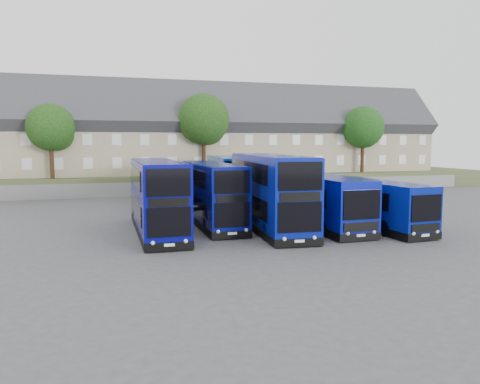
# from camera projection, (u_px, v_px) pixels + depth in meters

# --- Properties ---
(ground) EXTENTS (120.00, 120.00, 0.00)m
(ground) POSITION_uv_depth(u_px,v_px,m) (261.00, 236.00, 28.39)
(ground) COLOR #48484D
(ground) RESTS_ON ground
(retaining_wall) EXTENTS (70.00, 0.40, 1.50)m
(retaining_wall) POSITION_uv_depth(u_px,v_px,m) (189.00, 188.00, 51.18)
(retaining_wall) COLOR slate
(retaining_wall) RESTS_ON ground
(earth_bank) EXTENTS (80.00, 20.00, 2.00)m
(earth_bank) POSITION_uv_depth(u_px,v_px,m) (175.00, 179.00, 60.68)
(earth_bank) COLOR #464F2C
(earth_bank) RESTS_ON ground
(terrace_row) EXTENTS (60.00, 10.40, 11.20)m
(terrace_row) POSITION_uv_depth(u_px,v_px,m) (204.00, 135.00, 57.14)
(terrace_row) COLOR tan
(terrace_row) RESTS_ON earth_bank
(dd_front_left) EXTENTS (2.70, 11.37, 4.51)m
(dd_front_left) POSITION_uv_depth(u_px,v_px,m) (157.00, 198.00, 29.37)
(dd_front_left) COLOR #06077B
(dd_front_left) RESTS_ON ground
(dd_front_mid) EXTENTS (2.52, 10.67, 4.23)m
(dd_front_mid) POSITION_uv_depth(u_px,v_px,m) (212.00, 195.00, 32.14)
(dd_front_mid) COLOR #060D7A
(dd_front_mid) RESTS_ON ground
(dd_front_right) EXTENTS (3.77, 12.32, 4.83)m
(dd_front_right) POSITION_uv_depth(u_px,v_px,m) (270.00, 193.00, 30.80)
(dd_front_right) COLOR #071691
(dd_front_right) RESTS_ON ground
(dd_rear_left) EXTENTS (3.25, 10.06, 3.93)m
(dd_rear_left) POSITION_uv_depth(u_px,v_px,m) (161.00, 184.00, 42.89)
(dd_rear_left) COLOR navy
(dd_rear_left) RESTS_ON ground
(dd_rear_right) EXTENTS (3.50, 11.08, 4.33)m
(dd_rear_right) POSITION_uv_depth(u_px,v_px,m) (227.00, 181.00, 43.94)
(dd_rear_right) COLOR #0837A1
(dd_rear_right) RESTS_ON ground
(coach_east_a) EXTENTS (2.75, 12.75, 3.48)m
(coach_east_a) POSITION_uv_depth(u_px,v_px,m) (313.00, 200.00, 32.56)
(coach_east_a) COLOR #081295
(coach_east_a) RESTS_ON ground
(coach_east_b) EXTENTS (3.22, 11.70, 3.16)m
(coach_east_b) POSITION_uv_depth(u_px,v_px,m) (365.00, 203.00, 31.95)
(coach_east_b) COLOR #07178E
(coach_east_b) RESTS_ON ground
(tree_west) EXTENTS (4.80, 4.80, 7.65)m
(tree_west) POSITION_uv_depth(u_px,v_px,m) (52.00, 129.00, 47.62)
(tree_west) COLOR #382314
(tree_west) RESTS_ON earth_bank
(tree_mid) EXTENTS (5.76, 5.76, 9.18)m
(tree_mid) POSITION_uv_depth(u_px,v_px,m) (205.00, 121.00, 52.55)
(tree_mid) COLOR #382314
(tree_mid) RESTS_ON earth_bank
(tree_east) EXTENTS (5.12, 5.12, 8.16)m
(tree_east) POSITION_uv_depth(u_px,v_px,m) (364.00, 129.00, 57.84)
(tree_east) COLOR #382314
(tree_east) RESTS_ON earth_bank
(tree_far) EXTENTS (5.44, 5.44, 8.67)m
(tree_far) POSITION_uv_depth(u_px,v_px,m) (374.00, 128.00, 66.19)
(tree_far) COLOR #382314
(tree_far) RESTS_ON earth_bank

